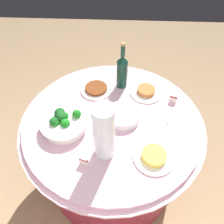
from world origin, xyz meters
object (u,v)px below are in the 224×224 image
at_px(plate_stack, 123,115).
at_px(food_plate_fried_egg, 154,156).
at_px(broccoli_bowl, 64,122).
at_px(serving_tongs, 172,115).
at_px(food_plate_stir_fry, 96,89).
at_px(label_placard_rear, 173,99).
at_px(food_plate_peanuts, 146,92).
at_px(label_placard_front, 125,72).
at_px(label_placard_mid, 84,161).
at_px(wine_bottle, 122,71).
at_px(decorative_fruit_vase, 104,135).

xyz_separation_m(plate_stack, food_plate_fried_egg, (-0.17, 0.28, -0.01)).
bearing_deg(plate_stack, broccoli_bowl, 14.38).
distance_m(serving_tongs, food_plate_stir_fry, 0.54).
xyz_separation_m(food_plate_fried_egg, label_placard_rear, (-0.16, -0.43, 0.01)).
relative_size(serving_tongs, food_plate_peanuts, 0.72).
relative_size(food_plate_peanuts, label_placard_front, 4.00).
bearing_deg(label_placard_front, label_placard_mid, 75.22).
height_order(plate_stack, label_placard_front, label_placard_front).
distance_m(food_plate_stir_fry, label_placard_front, 0.27).
distance_m(wine_bottle, food_plate_stir_fry, 0.22).
bearing_deg(label_placard_rear, wine_bottle, -23.81).
bearing_deg(food_plate_fried_egg, food_plate_peanuts, -88.61).
bearing_deg(label_placard_rear, food_plate_peanuts, -24.29).
bearing_deg(label_placard_rear, broccoli_bowl, 20.16).
relative_size(decorative_fruit_vase, food_plate_fried_egg, 1.55).
bearing_deg(food_plate_stir_fry, broccoli_bowl, 65.32).
xyz_separation_m(food_plate_peanuts, food_plate_stir_fry, (0.35, -0.01, -0.00)).
bearing_deg(food_plate_stir_fry, wine_bottle, -160.57).
relative_size(serving_tongs, label_placard_mid, 2.90).
height_order(wine_bottle, decorative_fruit_vase, decorative_fruit_vase).
xyz_separation_m(plate_stack, food_plate_peanuts, (-0.15, -0.24, -0.01)).
bearing_deg(serving_tongs, label_placard_mid, 35.88).
bearing_deg(decorative_fruit_vase, broccoli_bowl, -32.40).
height_order(food_plate_stir_fry, label_placard_rear, label_placard_rear).
relative_size(broccoli_bowl, label_placard_rear, 5.09).
bearing_deg(broccoli_bowl, decorative_fruit_vase, 147.60).
distance_m(food_plate_fried_egg, label_placard_rear, 0.46).
relative_size(wine_bottle, food_plate_stir_fry, 1.53).
bearing_deg(plate_stack, serving_tongs, -173.61).
xyz_separation_m(serving_tongs, food_plate_fried_egg, (0.14, 0.31, 0.01)).
xyz_separation_m(label_placard_front, label_placard_rear, (-0.32, 0.28, 0.00)).
bearing_deg(broccoli_bowl, food_plate_fried_egg, 160.07).
xyz_separation_m(serving_tongs, label_placard_rear, (-0.02, -0.12, 0.03)).
xyz_separation_m(plate_stack, wine_bottle, (0.02, -0.31, 0.10)).
bearing_deg(decorative_fruit_vase, food_plate_peanuts, -117.18).
distance_m(label_placard_front, label_placard_mid, 0.79).
distance_m(food_plate_peanuts, label_placard_rear, 0.19).
bearing_deg(wine_bottle, serving_tongs, 139.78).
bearing_deg(food_plate_fried_egg, label_placard_front, -77.17).
bearing_deg(label_placard_rear, plate_stack, 25.90).
height_order(broccoli_bowl, food_plate_stir_fry, broccoli_bowl).
distance_m(plate_stack, wine_bottle, 0.33).
bearing_deg(plate_stack, food_plate_peanuts, -122.90).
bearing_deg(food_plate_stir_fry, decorative_fruit_vase, 101.00).
relative_size(label_placard_front, label_placard_rear, 1.00).
distance_m(food_plate_fried_egg, label_placard_mid, 0.37).
relative_size(wine_bottle, label_placard_mid, 6.11).
height_order(decorative_fruit_vase, label_placard_mid, decorative_fruit_vase).
height_order(label_placard_mid, label_placard_rear, same).
relative_size(plate_stack, label_placard_rear, 3.82).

